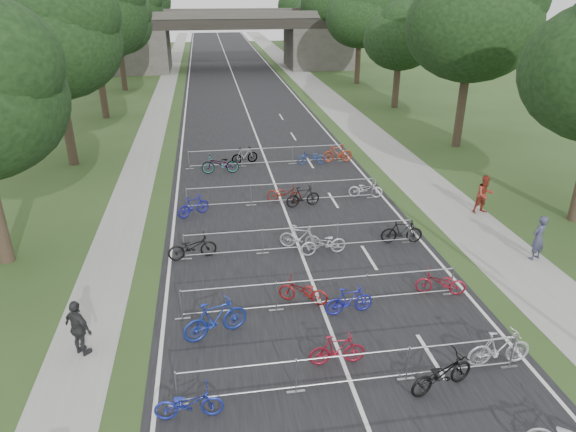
{
  "coord_description": "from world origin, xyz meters",
  "views": [
    {
      "loc": [
        -3.39,
        -3.13,
        9.9
      ],
      "look_at": [
        -0.33,
        16.07,
        1.1
      ],
      "focal_mm": 32.0,
      "sensor_mm": 36.0,
      "label": 1
    }
  ],
  "objects_px": {
    "overpass_bridge": "(229,40)",
    "pedestrian_a": "(538,238)",
    "pedestrian_b": "(484,195)",
    "pedestrian_c": "(79,329)"
  },
  "relations": [
    {
      "from": "overpass_bridge",
      "to": "pedestrian_b",
      "type": "xyz_separation_m",
      "value": [
        9.2,
        -47.6,
        -2.61
      ]
    },
    {
      "from": "overpass_bridge",
      "to": "pedestrian_b",
      "type": "relative_size",
      "value": 16.79
    },
    {
      "from": "pedestrian_b",
      "to": "pedestrian_c",
      "type": "bearing_deg",
      "value": -160.59
    },
    {
      "from": "pedestrian_a",
      "to": "pedestrian_b",
      "type": "height_order",
      "value": "pedestrian_a"
    },
    {
      "from": "pedestrian_b",
      "to": "pedestrian_c",
      "type": "xyz_separation_m",
      "value": [
        -16.63,
        -7.67,
        -0.03
      ]
    },
    {
      "from": "pedestrian_b",
      "to": "pedestrian_c",
      "type": "distance_m",
      "value": 18.32
    },
    {
      "from": "overpass_bridge",
      "to": "pedestrian_a",
      "type": "xyz_separation_m",
      "value": [
        9.01,
        -52.12,
        -2.61
      ]
    },
    {
      "from": "overpass_bridge",
      "to": "pedestrian_a",
      "type": "distance_m",
      "value": 52.96
    },
    {
      "from": "overpass_bridge",
      "to": "pedestrian_b",
      "type": "distance_m",
      "value": 48.55
    },
    {
      "from": "pedestrian_c",
      "to": "pedestrian_b",
      "type": "bearing_deg",
      "value": -115.64
    }
  ]
}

